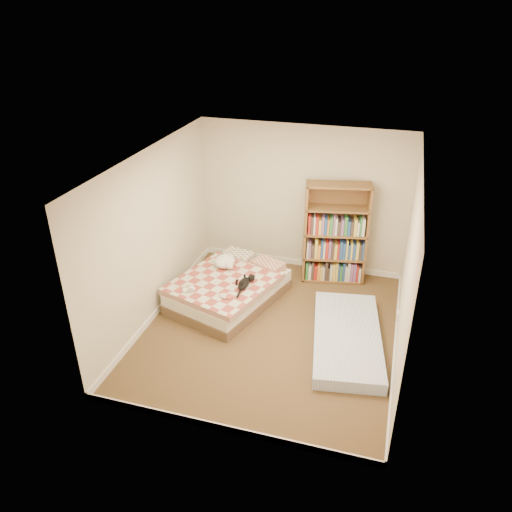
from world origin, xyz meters
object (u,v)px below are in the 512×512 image
(black_cat, at_px, (245,283))
(white_dog, at_px, (225,262))
(bed, at_px, (230,288))
(bookshelf, at_px, (335,246))
(floor_mattress, at_px, (347,338))

(black_cat, xyz_separation_m, white_dog, (-0.47, 0.48, 0.03))
(black_cat, bearing_deg, white_dog, 155.60)
(black_cat, bearing_deg, bed, 167.51)
(bookshelf, distance_m, floor_mattress, 1.85)
(bookshelf, relative_size, white_dog, 4.49)
(floor_mattress, height_order, black_cat, black_cat)
(bookshelf, xyz_separation_m, floor_mattress, (0.47, -1.72, -0.52))
(bed, relative_size, floor_mattress, 1.04)
(white_dog, bearing_deg, floor_mattress, -23.31)
(bed, bearing_deg, white_dog, 137.87)
(bookshelf, relative_size, floor_mattress, 0.85)
(black_cat, bearing_deg, bookshelf, 70.42)
(black_cat, height_order, white_dog, white_dog)
(floor_mattress, bearing_deg, black_cat, 157.56)
(bed, bearing_deg, floor_mattress, 0.34)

